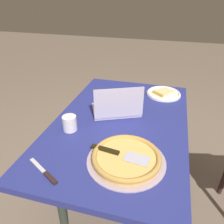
{
  "coord_description": "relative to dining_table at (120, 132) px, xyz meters",
  "views": [
    {
      "loc": [
        -1.14,
        -0.26,
        1.47
      ],
      "look_at": [
        0.06,
        0.07,
        0.75
      ],
      "focal_mm": 35.22,
      "sensor_mm": 36.0,
      "label": 1
    }
  ],
  "objects": [
    {
      "name": "ground_plane",
      "position": [
        0.0,
        0.0,
        -0.64
      ],
      "size": [
        12.0,
        12.0,
        0.0
      ],
      "primitive_type": "plane",
      "color": "#756252"
    },
    {
      "name": "dining_table",
      "position": [
        0.0,
        0.0,
        0.0
      ],
      "size": [
        1.28,
        0.81,
        0.73
      ],
      "color": "navy",
      "rests_on": "ground_plane"
    },
    {
      "name": "laptop",
      "position": [
        0.08,
        0.05,
        0.13
      ],
      "size": [
        0.33,
        0.37,
        0.21
      ],
      "color": "#B6AEC5",
      "rests_on": "dining_table"
    },
    {
      "name": "pizza_plate",
      "position": [
        0.46,
        -0.23,
        0.1
      ],
      "size": [
        0.26,
        0.26,
        0.04
      ],
      "color": "white",
      "rests_on": "dining_table"
    },
    {
      "name": "pizza_tray",
      "position": [
        -0.35,
        -0.11,
        0.11
      ],
      "size": [
        0.38,
        0.38,
        0.04
      ],
      "color": "#A996A6",
      "rests_on": "dining_table"
    },
    {
      "name": "table_knife",
      "position": [
        -0.52,
        0.22,
        0.09
      ],
      "size": [
        0.13,
        0.2,
        0.01
      ],
      "color": "beige",
      "rests_on": "dining_table"
    },
    {
      "name": "drink_cup",
      "position": [
        -0.17,
        0.26,
        0.13
      ],
      "size": [
        0.08,
        0.08,
        0.09
      ],
      "color": "silver",
      "rests_on": "dining_table"
    }
  ]
}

